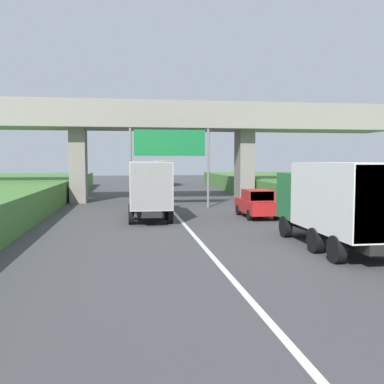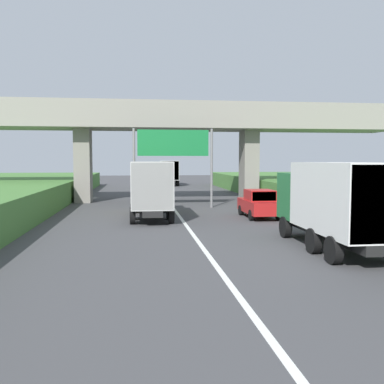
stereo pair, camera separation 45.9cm
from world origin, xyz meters
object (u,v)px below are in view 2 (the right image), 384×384
overhead_highway_sign (173,149)px  truck_yellow (151,187)px  truck_green (334,201)px  car_red (259,204)px  truck_black (169,172)px  speed_limit_sign (350,204)px

overhead_highway_sign → truck_yellow: size_ratio=0.81×
truck_green → car_red: 9.62m
overhead_highway_sign → truck_black: (1.69, 28.64, -2.42)m
truck_black → truck_yellow: size_ratio=1.00×
speed_limit_sign → car_red: bearing=112.3°
speed_limit_sign → truck_black: (-5.71, 40.91, 0.46)m
truck_black → truck_yellow: bearing=-95.9°
truck_yellow → car_red: bearing=-4.5°
truck_green → truck_black: size_ratio=1.00×
truck_yellow → car_red: (6.61, -0.52, -1.08)m
overhead_highway_sign → truck_yellow: overhead_highway_sign is taller
speed_limit_sign → truck_green: bearing=-126.0°
speed_limit_sign → car_red: size_ratio=0.54×
speed_limit_sign → truck_yellow: size_ratio=0.31×
overhead_highway_sign → truck_green: (5.07, -15.48, -2.42)m
overhead_highway_sign → truck_black: 28.79m
overhead_highway_sign → car_red: size_ratio=1.43×
speed_limit_sign → truck_yellow: 11.50m
speed_limit_sign → car_red: (-2.60, 6.34, -0.62)m
speed_limit_sign → truck_yellow: truck_yellow is taller
truck_green → truck_yellow: size_ratio=1.00×
car_red → truck_yellow: bearing=175.5°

